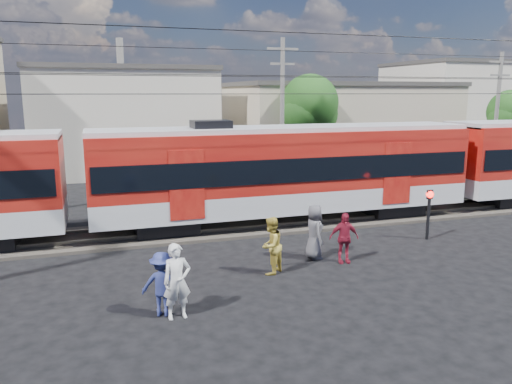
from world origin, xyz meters
TOP-DOWN VIEW (x-y plane):
  - ground at (0.00, 0.00)m, footprint 120.00×120.00m
  - track_bed at (0.00, 8.00)m, footprint 70.00×3.40m
  - rail_near at (0.00, 7.25)m, footprint 70.00×0.12m
  - rail_far at (0.00, 8.75)m, footprint 70.00×0.12m
  - commuter_train at (3.74, 8.00)m, footprint 50.30×3.08m
  - building_midwest at (-2.00, 27.00)m, footprint 12.24×12.24m
  - building_mideast at (14.00, 24.00)m, footprint 16.32×10.20m
  - building_east at (28.00, 28.00)m, footprint 10.20×10.20m
  - utility_pole_mid at (6.00, 15.00)m, footprint 1.80×0.24m
  - utility_pole_east at (20.00, 14.00)m, footprint 1.80×0.24m
  - tree_near at (9.19, 18.09)m, footprint 3.82×3.64m
  - tree_far at (24.19, 17.09)m, footprint 3.36×3.12m
  - pedestrian_a at (-2.34, 0.26)m, footprint 0.74×0.52m
  - pedestrian_b at (0.92, 2.49)m, footprint 1.11×1.10m
  - pedestrian_c at (-2.68, 0.54)m, footprint 1.22×0.94m
  - pedestrian_d at (3.56, 2.72)m, footprint 1.05×0.56m
  - pedestrian_e at (2.80, 3.41)m, footprint 0.63×0.93m
  - crossing_signal at (7.89, 4.14)m, footprint 0.28×0.28m

SIDE VIEW (x-z plane):
  - ground at x=0.00m, z-range 0.00..0.00m
  - track_bed at x=0.00m, z-range 0.00..0.12m
  - rail_near at x=0.00m, z-range 0.12..0.24m
  - rail_far at x=0.00m, z-range 0.12..0.24m
  - pedestrian_c at x=-2.68m, z-range 0.00..1.66m
  - pedestrian_d at x=3.56m, z-range 0.00..1.70m
  - pedestrian_b at x=0.92m, z-range 0.00..1.81m
  - pedestrian_e at x=2.80m, z-range 0.00..1.86m
  - pedestrian_a at x=-2.34m, z-range 0.00..1.92m
  - crossing_signal at x=7.89m, z-range 0.38..2.31m
  - commuter_train at x=3.74m, z-range 0.31..4.49m
  - building_mideast at x=14.00m, z-range 0.01..6.31m
  - building_midwest at x=-2.00m, z-range 0.01..7.31m
  - tree_far at x=24.19m, z-range 1.11..6.87m
  - building_east at x=28.00m, z-range 0.01..8.31m
  - utility_pole_east at x=20.00m, z-range 0.28..8.28m
  - utility_pole_mid at x=6.00m, z-range 0.28..8.78m
  - tree_near at x=9.19m, z-range 1.30..8.02m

